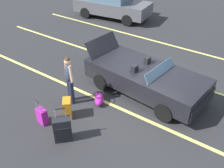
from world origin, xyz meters
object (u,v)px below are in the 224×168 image
suitcase_large_black (63,129)px  traveler_person (69,78)px  duffel_bag (99,99)px  parked_sedan_far (112,3)px  suitcase_small_carryon (42,116)px  convertible_car (150,80)px  suitcase_medium_bright (67,108)px

suitcase_large_black → traveler_person: 1.80m
duffel_bag → parked_sedan_far: 8.55m
duffel_bag → traveler_person: (-0.79, -0.47, 0.77)m
suitcase_small_carryon → traveler_person: bearing=9.1°
convertible_car → suitcase_small_carryon: convertible_car is taller
suitcase_large_black → duffel_bag: size_ratio=1.48×
suitcase_small_carryon → traveler_person: (-0.02, 1.26, 0.68)m
convertible_car → traveler_person: traveler_person is taller
suitcase_medium_bright → suitcase_small_carryon: suitcase_small_carryon is taller
duffel_bag → parked_sedan_far: parked_sedan_far is taller
suitcase_small_carryon → parked_sedan_far: (-3.81, 8.91, 0.64)m
parked_sedan_far → suitcase_medium_bright: bearing=-70.1°
convertible_car → suitcase_small_carryon: (-1.89, -3.11, -0.34)m
suitcase_large_black → traveler_person: bearing=168.4°
convertible_car → suitcase_medium_bright: bearing=-115.5°
suitcase_large_black → duffel_bag: bearing=139.0°
traveler_person → suitcase_small_carryon: bearing=-154.0°
convertible_car → suitcase_large_black: size_ratio=4.22×
suitcase_large_black → convertible_car: bearing=117.1°
suitcase_medium_bright → parked_sedan_far: bearing=75.1°
suitcase_medium_bright → parked_sedan_far: 9.30m
duffel_bag → parked_sedan_far: bearing=122.6°
suitcase_large_black → traveler_person: traveler_person is taller
duffel_bag → traveler_person: 1.20m
convertible_car → duffel_bag: convertible_car is taller
traveler_person → suitcase_large_black: bearing=-119.1°
duffel_bag → traveler_person: traveler_person is taller
suitcase_large_black → suitcase_small_carryon: 1.00m
suitcase_medium_bright → traveler_person: bearing=82.8°
convertible_car → duffel_bag: bearing=-123.5°
convertible_car → suitcase_large_black: convertible_car is taller
suitcase_large_black → suitcase_medium_bright: 0.96m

